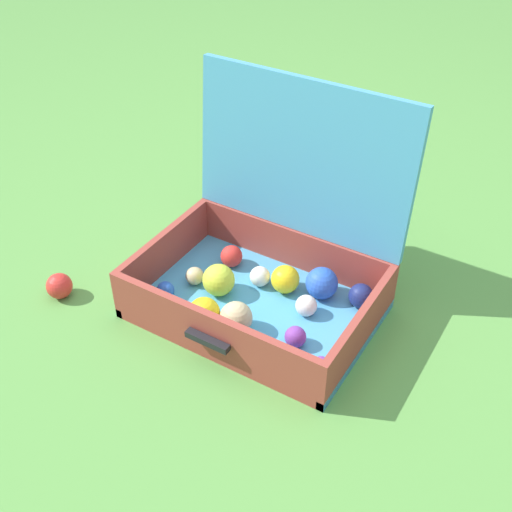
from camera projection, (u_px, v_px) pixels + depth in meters
ground_plane at (269, 335)px, 1.56m from camera, size 16.00×16.00×0.00m
open_suitcase at (268, 265)px, 1.59m from camera, size 0.57×0.46×0.53m
stray_ball_on_grass at (59, 286)px, 1.65m from camera, size 0.07×0.07×0.07m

